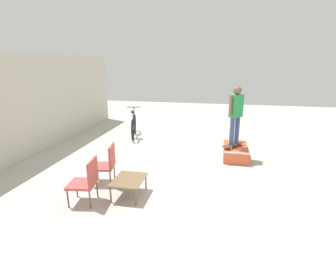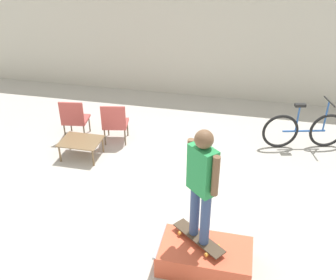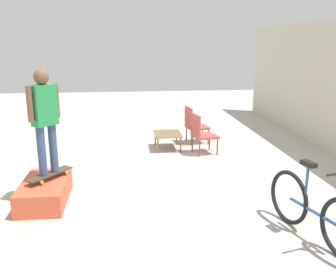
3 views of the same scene
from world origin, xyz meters
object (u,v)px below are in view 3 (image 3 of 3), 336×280
(skateboard_on_ramp, at_px, (50,174))
(patio_chair_left, at_px, (194,123))
(bicycle, at_px, (314,210))
(coffee_table, at_px, (168,135))
(skate_ramp_box, at_px, (45,192))
(person_skater, at_px, (44,114))
(patio_chair_right, at_px, (201,132))

(skateboard_on_ramp, height_order, patio_chair_left, patio_chair_left)
(bicycle, bearing_deg, coffee_table, -177.16)
(coffee_table, relative_size, patio_chair_left, 0.87)
(skate_ramp_box, bearing_deg, person_skater, 143.97)
(skate_ramp_box, bearing_deg, skateboard_on_ramp, 143.97)
(skate_ramp_box, relative_size, coffee_table, 1.60)
(skate_ramp_box, relative_size, person_skater, 0.78)
(person_skater, relative_size, patio_chair_right, 1.79)
(coffee_table, xyz_separation_m, patio_chair_right, (0.49, 0.72, 0.17))
(coffee_table, bearing_deg, patio_chair_left, 122.21)
(patio_chair_left, distance_m, bicycle, 4.97)
(coffee_table, bearing_deg, skateboard_on_ramp, -39.16)
(person_skater, bearing_deg, skateboard_on_ramp, 42.73)
(skateboard_on_ramp, distance_m, patio_chair_right, 3.73)
(person_skater, bearing_deg, patio_chair_right, 170.17)
(skateboard_on_ramp, bearing_deg, person_skater, -142.83)
(skate_ramp_box, distance_m, coffee_table, 3.68)
(coffee_table, distance_m, patio_chair_right, 0.88)
(person_skater, relative_size, bicycle, 0.96)
(patio_chair_left, bearing_deg, skateboard_on_ramp, 128.94)
(skateboard_on_ramp, xyz_separation_m, bicycle, (1.72, 3.65, -0.03))
(skateboard_on_ramp, bearing_deg, skate_ramp_box, 1.14)
(bicycle, bearing_deg, patio_chair_right, 175.17)
(skateboard_on_ramp, xyz_separation_m, patio_chair_right, (-2.27, 2.96, 0.07))
(skate_ramp_box, bearing_deg, coffee_table, 140.95)
(patio_chair_left, bearing_deg, bicycle, 179.66)
(coffee_table, distance_m, patio_chair_left, 0.87)
(skate_ramp_box, height_order, bicycle, bicycle)
(coffee_table, height_order, patio_chair_left, patio_chair_left)
(skate_ramp_box, bearing_deg, bicycle, 66.60)
(bicycle, bearing_deg, skateboard_on_ramp, -129.83)
(skateboard_on_ramp, distance_m, bicycle, 4.04)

